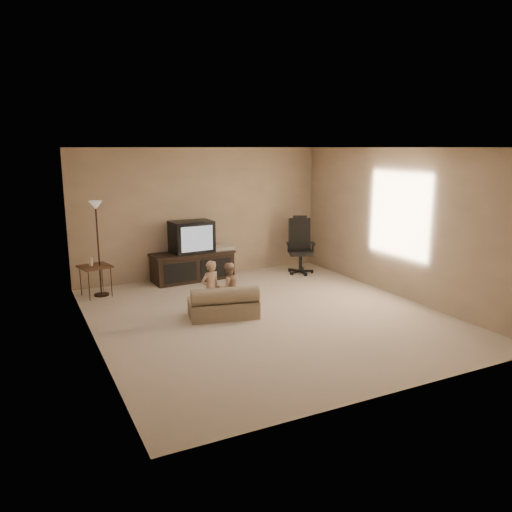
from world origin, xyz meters
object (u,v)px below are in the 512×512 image
Objects in this scene: side_table at (95,267)px; toddler_left at (210,289)px; floor_lamp at (97,227)px; toddler_right at (228,288)px; child_sofa at (224,305)px; office_chair at (300,253)px; tv_stand at (193,256)px.

side_table is 2.32m from toddler_left.
side_table is 0.84× the size of toddler_left.
toddler_right is (1.61, -1.80, -0.80)m from floor_lamp.
floor_lamp reaches higher than toddler_left.
floor_lamp is at bearing 138.72° from child_sofa.
tv_stand is at bearing -167.93° from office_chair.
side_table is at bearing 140.16° from child_sofa.
child_sofa is (1.46, -1.99, -0.99)m from floor_lamp.
floor_lamp is at bearing -174.16° from tv_stand.
tv_stand is 2.07× the size of toddler_right.
office_chair is 3.99m from side_table.
floor_lamp is (0.08, -0.01, 0.67)m from side_table.
side_table reaches higher than child_sofa.
floor_lamp is 1.47× the size of child_sofa.
floor_lamp reaches higher than office_chair.
toddler_right is (-2.30, -1.67, -0.02)m from office_chair.
office_chair is 1.59× the size of side_table.
tv_stand is 1.46× the size of child_sofa.
side_table is at bearing 175.71° from floor_lamp.
floor_lamp reaches higher than child_sofa.
tv_stand is at bearing -97.59° from toddler_right.
office_chair is 2.84m from toddler_right.
office_chair is at bearing 49.60° from child_sofa.
child_sofa is 1.28× the size of toddler_left.
toddler_left is (-2.61, -1.73, 0.02)m from office_chair.
tv_stand is 1.93m from floor_lamp.
tv_stand reaches higher than toddler_left.
side_table is 2.48m from toddler_right.
side_table is at bearing -158.63° from office_chair.
tv_stand is 2.21m from toddler_left.
toddler_left is at bearing -106.01° from tv_stand.
toddler_right is at bearing -48.20° from floor_lamp.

